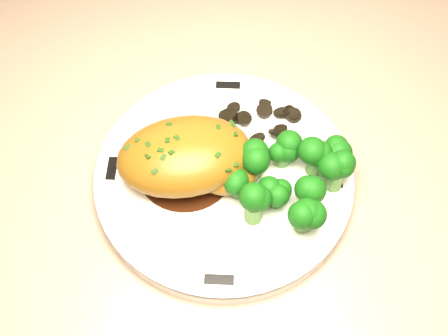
{
  "coord_description": "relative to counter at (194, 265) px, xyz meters",
  "views": [
    {
      "loc": [
        -0.18,
        1.26,
        1.48
      ],
      "look_at": [
        -0.14,
        1.58,
        0.95
      ],
      "focal_mm": 45.0,
      "sensor_mm": 36.0,
      "label": 1
    }
  ],
  "objects": [
    {
      "name": "counter",
      "position": [
        0.0,
        0.0,
        0.0
      ],
      "size": [
        2.13,
        0.7,
        1.04
      ],
      "color": "#4C3522",
      "rests_on": "ground"
    },
    {
      "name": "rim_accent_2",
      "position": [
        0.02,
        -0.21,
        0.48
      ],
      "size": [
        0.03,
        0.02,
        0.0
      ],
      "primitive_type": "cube",
      "rotation": [
        0.0,
        0.0,
        6.11
      ],
      "color": "black",
      "rests_on": "plate"
    },
    {
      "name": "plate",
      "position": [
        0.05,
        -0.09,
        0.47
      ],
      "size": [
        0.29,
        0.29,
        0.02
      ],
      "primitive_type": "cylinder",
      "rotation": [
        0.0,
        0.0,
        -0.0
      ],
      "color": "white",
      "rests_on": "counter"
    },
    {
      "name": "rim_accent_3",
      "position": [
        0.17,
        -0.11,
        0.48
      ],
      "size": [
        0.02,
        0.03,
        0.0
      ],
      "primitive_type": "cube",
      "rotation": [
        0.0,
        0.0,
        7.68
      ],
      "color": "black",
      "rests_on": "plate"
    },
    {
      "name": "broccoli_florets",
      "position": [
        0.12,
        -0.12,
        0.5
      ],
      "size": [
        0.14,
        0.11,
        0.04
      ],
      "rotation": [
        0.0,
        0.0,
        0.3
      ],
      "color": "#538839",
      "rests_on": "plate"
    },
    {
      "name": "mushroom_pile",
      "position": [
        0.1,
        -0.03,
        0.48
      ],
      "size": [
        0.08,
        0.06,
        0.02
      ],
      "color": "black",
      "rests_on": "plate"
    },
    {
      "name": "gravy_pool",
      "position": [
        0.0,
        -0.08,
        0.48
      ],
      "size": [
        0.11,
        0.11,
        0.0
      ],
      "primitive_type": "cylinder",
      "color": "#331509",
      "rests_on": "plate"
    },
    {
      "name": "rim_accent_0",
      "position": [
        0.07,
        0.04,
        0.48
      ],
      "size": [
        0.03,
        0.02,
        0.0
      ],
      "primitive_type": "cube",
      "rotation": [
        0.0,
        0.0,
        2.97
      ],
      "color": "black",
      "rests_on": "plate"
    },
    {
      "name": "chicken_breast",
      "position": [
        0.01,
        -0.08,
        0.5
      ],
      "size": [
        0.16,
        0.11,
        0.06
      ],
      "rotation": [
        0.0,
        0.0,
        0.05
      ],
      "color": "#8B5B18",
      "rests_on": "plate"
    },
    {
      "name": "rim_accent_1",
      "position": [
        -0.08,
        -0.07,
        0.48
      ],
      "size": [
        0.02,
        0.03,
        0.0
      ],
      "primitive_type": "cube",
      "rotation": [
        0.0,
        0.0,
        4.54
      ],
      "color": "black",
      "rests_on": "plate"
    }
  ]
}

